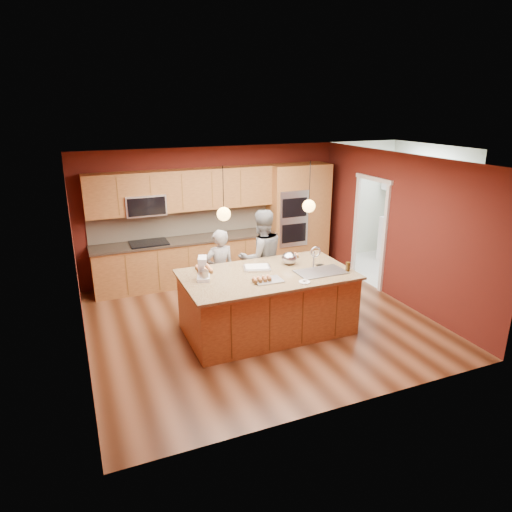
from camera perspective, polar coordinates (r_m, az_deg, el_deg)
name	(u,v)px	position (r m, az deg, el deg)	size (l,w,h in m)	color
floor	(259,322)	(7.81, 0.41, -8.19)	(5.50, 5.50, 0.00)	#432210
ceiling	(260,160)	(7.02, 0.46, 11.89)	(5.50, 5.50, 0.00)	white
wall_back	(212,213)	(9.57, -5.47, 5.40)	(5.50, 5.50, 0.00)	#4F1811
wall_front	(347,306)	(5.25, 11.27, -6.19)	(5.50, 5.50, 0.00)	#4F1811
wall_left	(77,268)	(6.77, -21.52, -1.44)	(5.00, 5.00, 0.00)	#4F1811
wall_right	(398,228)	(8.72, 17.33, 3.32)	(5.00, 5.00, 0.00)	#4F1811
cabinet_run	(184,236)	(9.26, -8.95, 2.45)	(3.74, 0.64, 2.30)	brown
oven_column	(298,217)	(10.04, 5.23, 4.85)	(1.30, 0.62, 2.30)	brown
doorway_trim	(369,233)	(9.38, 13.99, 2.76)	(0.08, 1.11, 2.20)	silver
laundry_room	(424,180)	(10.52, 20.29, 8.86)	(2.60, 2.70, 2.70)	beige
pendant_left	(224,214)	(6.61, -4.05, 5.29)	(0.20, 0.20, 0.80)	black
pendant_right	(309,206)	(7.16, 6.63, 6.25)	(0.20, 0.20, 0.80)	black
island	(268,301)	(7.33, 1.53, -5.70)	(2.67, 1.49, 1.36)	brown
person_left	(220,271)	(7.95, -4.55, -1.89)	(0.54, 0.36, 1.49)	black
person_right	(261,258)	(8.17, 0.68, -0.25)	(0.86, 0.67, 1.77)	slate
stand_mixer	(203,270)	(6.89, -6.66, -1.76)	(0.25, 0.30, 0.36)	white
sheet_cake	(257,268)	(7.33, 0.11, -1.47)	(0.50, 0.42, 0.05)	white
cooling_rack	(268,280)	(6.85, 1.52, -3.05)	(0.42, 0.30, 0.02)	#B7B9BF
mixing_bowl	(289,258)	(7.54, 4.19, -0.28)	(0.25, 0.25, 0.22)	#ACAEB3
plate	(304,282)	(6.83, 6.08, -3.25)	(0.17, 0.17, 0.01)	white
tumbler	(348,267)	(7.37, 11.41, -1.31)	(0.07, 0.07, 0.14)	#39250B
phone	(319,265)	(7.58, 7.94, -1.10)	(0.12, 0.06, 0.01)	black
cupcakes_left	(204,269)	(7.27, -6.50, -1.63)	(0.25, 0.33, 0.07)	#DE8B57
cupcakes_rack	(262,279)	(6.78, 0.71, -2.90)	(0.31, 0.15, 0.07)	#DE8B57
cupcakes_right	(294,255)	(7.91, 4.77, 0.08)	(0.15, 0.15, 0.07)	#DE8B57
washer	(425,252)	(10.46, 20.42, 0.42)	(0.58, 0.60, 0.94)	white
dryer	(398,240)	(11.02, 17.37, 1.93)	(0.65, 0.67, 1.04)	white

